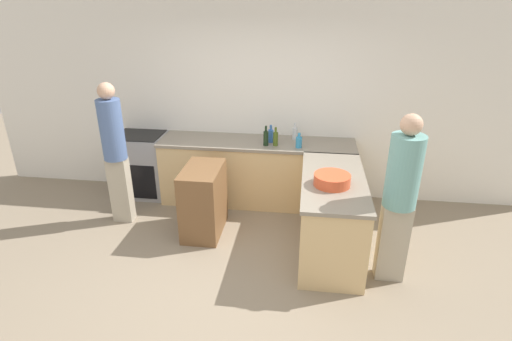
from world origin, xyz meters
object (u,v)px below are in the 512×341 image
object	(u,v)px
mixing_bowl	(332,180)
vinegar_bottle_clear	(295,133)
wine_bottle_dark	(266,138)
range_oven	(143,165)
person_at_peninsula	(400,194)
person_by_range	(115,148)
olive_oil_bottle	(276,138)
island_table	(203,201)
water_bottle_blue	(271,135)
dish_soap_bottle	(299,142)

from	to	relation	value
mixing_bowl	vinegar_bottle_clear	distance (m)	1.48
vinegar_bottle_clear	wine_bottle_dark	size ratio (longest dim) A/B	0.86
range_oven	person_at_peninsula	size ratio (longest dim) A/B	0.52
range_oven	vinegar_bottle_clear	distance (m)	2.26
person_by_range	person_at_peninsula	bearing A→B (deg)	-13.00
olive_oil_bottle	person_at_peninsula	size ratio (longest dim) A/B	0.14
mixing_bowl	olive_oil_bottle	size ratio (longest dim) A/B	1.53
island_table	mixing_bowl	world-z (taller)	mixing_bowl
water_bottle_blue	vinegar_bottle_clear	world-z (taller)	water_bottle_blue
island_table	vinegar_bottle_clear	distance (m)	1.59
water_bottle_blue	olive_oil_bottle	bearing A→B (deg)	-58.76
water_bottle_blue	person_by_range	world-z (taller)	person_by_range
person_at_peninsula	dish_soap_bottle	bearing A→B (deg)	127.11
mixing_bowl	water_bottle_blue	world-z (taller)	water_bottle_blue
dish_soap_bottle	olive_oil_bottle	world-z (taller)	olive_oil_bottle
mixing_bowl	dish_soap_bottle	bearing A→B (deg)	109.33
dish_soap_bottle	vinegar_bottle_clear	world-z (taller)	vinegar_bottle_clear
range_oven	wine_bottle_dark	xyz separation A→B (m)	(1.83, -0.16, 0.55)
water_bottle_blue	dish_soap_bottle	bearing A→B (deg)	-23.09
mixing_bowl	vinegar_bottle_clear	bearing A→B (deg)	107.65
water_bottle_blue	wine_bottle_dark	distance (m)	0.14
range_oven	water_bottle_blue	bearing A→B (deg)	-0.90
vinegar_bottle_clear	person_at_peninsula	world-z (taller)	person_at_peninsula
range_oven	island_table	distance (m)	1.47
mixing_bowl	vinegar_bottle_clear	size ratio (longest dim) A/B	1.66
island_table	olive_oil_bottle	distance (m)	1.25
island_table	mixing_bowl	bearing A→B (deg)	-13.60
olive_oil_bottle	person_by_range	bearing A→B (deg)	-161.87
vinegar_bottle_clear	person_by_range	bearing A→B (deg)	-157.08
range_oven	dish_soap_bottle	size ratio (longest dim) A/B	4.65
range_oven	wine_bottle_dark	size ratio (longest dim) A/B	3.45
wine_bottle_dark	person_by_range	world-z (taller)	person_by_range
water_bottle_blue	person_by_range	distance (m)	2.00
water_bottle_blue	olive_oil_bottle	size ratio (longest dim) A/B	0.95
range_oven	olive_oil_bottle	bearing A→B (deg)	-4.52
range_oven	person_by_range	world-z (taller)	person_by_range
olive_oil_bottle	mixing_bowl	bearing A→B (deg)	-58.56
dish_soap_bottle	olive_oil_bottle	size ratio (longest dim) A/B	0.79
island_table	person_at_peninsula	world-z (taller)	person_at_peninsula
island_table	olive_oil_bottle	world-z (taller)	olive_oil_bottle
dish_soap_bottle	wine_bottle_dark	distance (m)	0.44
water_bottle_blue	range_oven	bearing A→B (deg)	179.10
water_bottle_blue	dish_soap_bottle	distance (m)	0.42
water_bottle_blue	olive_oil_bottle	world-z (taller)	olive_oil_bottle
range_oven	wine_bottle_dark	bearing A→B (deg)	-5.14
person_at_peninsula	vinegar_bottle_clear	bearing A→B (deg)	123.04
water_bottle_blue	olive_oil_bottle	xyz separation A→B (m)	(0.08, -0.12, 0.00)
dish_soap_bottle	wine_bottle_dark	xyz separation A→B (m)	(-0.43, 0.03, 0.03)
island_table	person_by_range	size ratio (longest dim) A/B	0.47
mixing_bowl	wine_bottle_dark	bearing A→B (deg)	126.15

